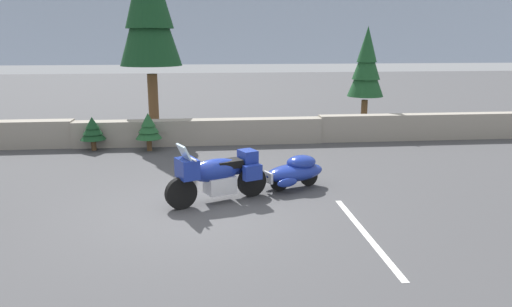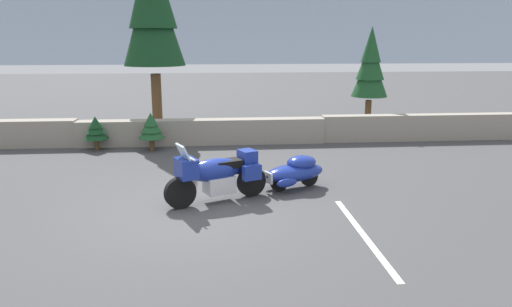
% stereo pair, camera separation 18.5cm
% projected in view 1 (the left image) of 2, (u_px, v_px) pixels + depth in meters
% --- Properties ---
extents(ground_plane, '(80.00, 80.00, 0.00)m').
position_uv_depth(ground_plane, '(198.00, 211.00, 9.80)').
color(ground_plane, '#424244').
extents(stone_guard_wall, '(24.00, 0.64, 0.88)m').
position_uv_depth(stone_guard_wall, '(184.00, 132.00, 15.82)').
color(stone_guard_wall, gray).
rests_on(stone_guard_wall, ground).
extents(distant_ridgeline, '(240.00, 80.00, 16.00)m').
position_uv_depth(distant_ridgeline, '(202.00, 15.00, 101.20)').
color(distant_ridgeline, '#99A8BF').
rests_on(distant_ridgeline, ground).
extents(touring_motorcycle, '(2.17, 1.29, 1.33)m').
position_uv_depth(touring_motorcycle, '(217.00, 174.00, 10.19)').
color(touring_motorcycle, black).
rests_on(touring_motorcycle, ground).
extents(car_shaped_trailer, '(2.16, 1.24, 0.76)m').
position_uv_depth(car_shaped_trailer, '(295.00, 171.00, 11.19)').
color(car_shaped_trailer, black).
rests_on(car_shaped_trailer, ground).
extents(pine_tree_secondary, '(1.35, 1.35, 3.84)m').
position_uv_depth(pine_tree_secondary, '(366.00, 65.00, 18.14)').
color(pine_tree_secondary, brown).
rests_on(pine_tree_secondary, ground).
extents(pine_sapling_near, '(0.78, 0.78, 1.05)m').
position_uv_depth(pine_sapling_near, '(93.00, 130.00, 14.95)').
color(pine_sapling_near, brown).
rests_on(pine_sapling_near, ground).
extents(pine_sapling_farther, '(0.80, 0.80, 1.18)m').
position_uv_depth(pine_sapling_farther, '(148.00, 127.00, 14.88)').
color(pine_sapling_farther, brown).
rests_on(pine_sapling_farther, ground).
extents(parking_stripe_marker, '(0.12, 3.60, 0.01)m').
position_uv_depth(parking_stripe_marker, '(365.00, 234.00, 8.65)').
color(parking_stripe_marker, silver).
rests_on(parking_stripe_marker, ground).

